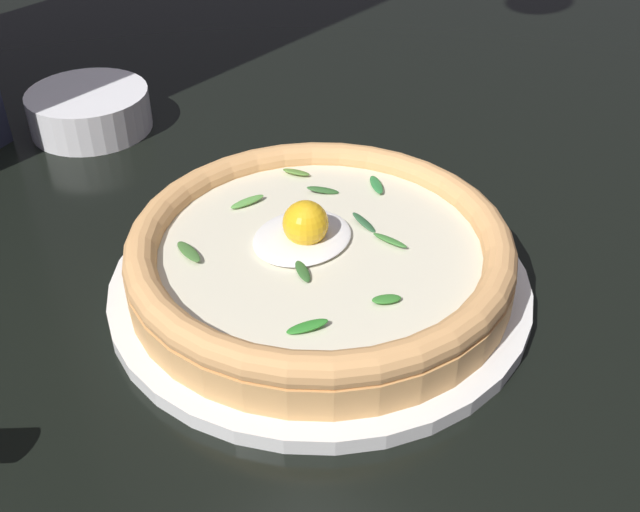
{
  "coord_description": "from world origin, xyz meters",
  "views": [
    {
      "loc": [
        0.38,
        0.28,
        0.37
      ],
      "look_at": [
        0.04,
        -0.02,
        0.03
      ],
      "focal_mm": 43.3,
      "sensor_mm": 36.0,
      "label": 1
    }
  ],
  "objects": [
    {
      "name": "pizza",
      "position": [
        0.04,
        -0.02,
        0.03
      ],
      "size": [
        0.28,
        0.28,
        0.06
      ],
      "color": "#E2A763",
      "rests_on": "pizza_plate"
    },
    {
      "name": "side_bowl",
      "position": [
        -0.0,
        -0.37,
        0.02
      ],
      "size": [
        0.12,
        0.12,
        0.04
      ],
      "primitive_type": "cylinder",
      "color": "white",
      "rests_on": "ground"
    },
    {
      "name": "ground_plane",
      "position": [
        0.0,
        0.0,
        -0.01
      ],
      "size": [
        2.4,
        2.4,
        0.03
      ],
      "primitive_type": "cube",
      "color": "black",
      "rests_on": "ground"
    },
    {
      "name": "pizza_plate",
      "position": [
        0.04,
        -0.02,
        0.01
      ],
      "size": [
        0.31,
        0.31,
        0.01
      ],
      "primitive_type": "cylinder",
      "color": "white",
      "rests_on": "ground"
    }
  ]
}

